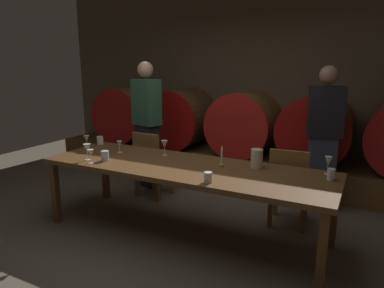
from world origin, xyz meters
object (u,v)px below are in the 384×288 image
at_px(wine_glass_far_right, 328,162).
at_px(cup_far_left, 100,140).
at_px(chair_right, 289,184).
at_px(wine_glass_right, 164,145).
at_px(wine_glass_far_left, 86,139).
at_px(guest_right, 324,138).
at_px(wine_glass_left, 87,148).
at_px(wine_barrel_center, 245,124).
at_px(cup_center_right, 208,177).
at_px(wine_barrel_left, 181,118).
at_px(guest_left, 147,124).
at_px(wine_barrel_right, 316,129).
at_px(candle_center, 222,161).
at_px(chair_left, 151,161).
at_px(wine_glass_center_right, 91,154).
at_px(wine_barrel_far_left, 130,114).
at_px(pitcher, 257,158).
at_px(wine_glass_center_left, 119,144).
at_px(cup_center_left, 105,156).
at_px(dining_table, 184,171).
at_px(cup_far_right, 331,174).

xyz_separation_m(wine_glass_far_right, cup_far_left, (-2.72, -0.01, -0.07)).
bearing_deg(chair_right, wine_glass_right, 13.52).
bearing_deg(wine_glass_far_left, guest_right, 25.46).
relative_size(wine_glass_left, cup_far_left, 1.75).
xyz_separation_m(wine_barrel_center, wine_glass_left, (-0.96, -2.28, 0.01)).
distance_m(wine_glass_right, cup_center_right, 1.02).
xyz_separation_m(wine_barrel_left, wine_glass_far_right, (2.45, -1.63, -0.00)).
bearing_deg(guest_left, chair_right, -175.23).
bearing_deg(wine_barrel_right, cup_far_left, -145.42).
bearing_deg(chair_right, candle_center, 39.44).
height_order(chair_left, wine_glass_center_right, wine_glass_center_right).
height_order(guest_right, cup_far_left, guest_right).
relative_size(guest_left, cup_center_right, 19.28).
bearing_deg(wine_barrel_far_left, chair_right, -23.18).
relative_size(wine_glass_left, wine_glass_far_right, 1.04).
height_order(wine_glass_center_right, cup_far_left, wine_glass_center_right).
bearing_deg(wine_barrel_far_left, cup_far_left, -64.81).
distance_m(pitcher, wine_glass_right, 1.05).
bearing_deg(wine_glass_center_right, wine_glass_center_left, 93.00).
distance_m(cup_far_left, cup_center_left, 0.81).
distance_m(wine_glass_center_left, cup_far_left, 0.55).
height_order(candle_center, wine_glass_far_right, candle_center).
relative_size(guest_right, cup_center_left, 16.46).
distance_m(guest_left, wine_glass_far_right, 2.60).
distance_m(candle_center, cup_center_left, 1.23).
bearing_deg(wine_barrel_right, dining_table, -116.01).
bearing_deg(cup_far_left, cup_center_left, -44.86).
relative_size(candle_center, wine_glass_left, 1.27).
distance_m(wine_barrel_far_left, pitcher, 3.33).
xyz_separation_m(wine_glass_left, cup_center_right, (1.44, -0.07, -0.08)).
distance_m(wine_barrel_center, wine_glass_left, 2.47).
relative_size(dining_table, chair_right, 3.37).
height_order(wine_glass_far_left, cup_center_left, wine_glass_far_left).
xyz_separation_m(wine_barrel_left, cup_center_right, (1.57, -2.35, -0.08)).
bearing_deg(cup_center_left, dining_table, 14.91).
bearing_deg(cup_far_left, wine_glass_far_right, 0.20).
xyz_separation_m(chair_right, wine_glass_center_right, (-1.80, -1.04, 0.36)).
relative_size(guest_right, wine_glass_center_left, 12.75).
height_order(wine_glass_left, cup_center_left, wine_glass_left).
distance_m(chair_right, wine_glass_right, 1.42).
xyz_separation_m(wine_barrel_far_left, chair_left, (1.28, -1.26, -0.38)).
bearing_deg(wine_glass_far_left, cup_center_right, -14.31).
height_order(cup_center_right, cup_far_right, cup_far_right).
bearing_deg(dining_table, wine_barrel_far_left, 137.56).
distance_m(guest_right, wine_glass_far_left, 2.82).
bearing_deg(guest_right, wine_barrel_left, -33.88).
relative_size(wine_barrel_left, cup_far_left, 9.52).
bearing_deg(wine_glass_left, wine_glass_center_left, 76.52).
bearing_deg(pitcher, chair_left, 163.08).
height_order(wine_barrel_center, dining_table, wine_barrel_center).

